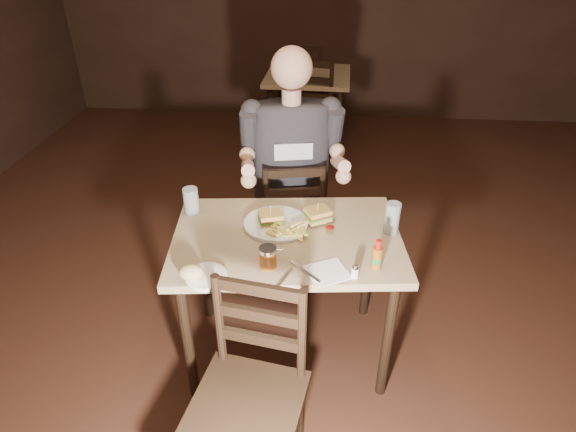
# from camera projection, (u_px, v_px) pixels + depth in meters

# --- Properties ---
(room_shell) EXTENTS (7.00, 7.00, 7.00)m
(room_shell) POSITION_uv_depth(u_px,v_px,m) (320.00, 89.00, 2.16)
(room_shell) COLOR black
(room_shell) RESTS_ON ground
(main_table) EXTENTS (1.15, 0.83, 0.77)m
(main_table) POSITION_uv_depth(u_px,v_px,m) (287.00, 252.00, 2.34)
(main_table) COLOR tan
(main_table) RESTS_ON ground
(bg_table) EXTENTS (0.82, 0.82, 0.77)m
(bg_table) POSITION_uv_depth(u_px,v_px,m) (308.00, 83.00, 4.66)
(bg_table) COLOR tan
(bg_table) RESTS_ON ground
(chair_far) EXTENTS (0.47, 0.50, 0.87)m
(chair_far) POSITION_uv_depth(u_px,v_px,m) (291.00, 217.00, 3.06)
(chair_far) COLOR black
(chair_far) RESTS_ON ground
(chair_near) EXTENTS (0.49, 0.53, 0.91)m
(chair_near) POSITION_uv_depth(u_px,v_px,m) (247.00, 405.00, 1.86)
(chair_near) COLOR black
(chair_near) RESTS_ON ground
(bg_chair_far) EXTENTS (0.57, 0.60, 0.95)m
(bg_chair_far) POSITION_uv_depth(u_px,v_px,m) (310.00, 87.00, 5.24)
(bg_chair_far) COLOR black
(bg_chair_far) RESTS_ON ground
(bg_chair_near) EXTENTS (0.55, 0.58, 0.99)m
(bg_chair_near) POSITION_uv_depth(u_px,v_px,m) (304.00, 122.00, 4.30)
(bg_chair_near) COLOR black
(bg_chair_near) RESTS_ON ground
(diner) EXTENTS (0.68, 0.57, 1.04)m
(diner) POSITION_uv_depth(u_px,v_px,m) (292.00, 142.00, 2.73)
(diner) COLOR #2F2E33
(diner) RESTS_ON chair_far
(dinner_plate) EXTENTS (0.34, 0.34, 0.02)m
(dinner_plate) POSITION_uv_depth(u_px,v_px,m) (276.00, 225.00, 2.35)
(dinner_plate) COLOR white
(dinner_plate) RESTS_ON main_table
(sandwich_left) EXTENTS (0.13, 0.12, 0.10)m
(sandwich_left) POSITION_uv_depth(u_px,v_px,m) (271.00, 215.00, 2.32)
(sandwich_left) COLOR #D6B452
(sandwich_left) RESTS_ON dinner_plate
(sandwich_right) EXTENTS (0.14, 0.14, 0.10)m
(sandwich_right) POSITION_uv_depth(u_px,v_px,m) (318.00, 211.00, 2.35)
(sandwich_right) COLOR #D6B452
(sandwich_right) RESTS_ON dinner_plate
(fries_pile) EXTENTS (0.26, 0.19, 0.04)m
(fries_pile) POSITION_uv_depth(u_px,v_px,m) (287.00, 229.00, 2.27)
(fries_pile) COLOR #F4E25E
(fries_pile) RESTS_ON dinner_plate
(ketchup_dollop) EXTENTS (0.05, 0.05, 0.01)m
(ketchup_dollop) POSITION_uv_depth(u_px,v_px,m) (330.00, 227.00, 2.31)
(ketchup_dollop) COLOR maroon
(ketchup_dollop) RESTS_ON dinner_plate
(glass_left) EXTENTS (0.08, 0.08, 0.14)m
(glass_left) POSITION_uv_depth(u_px,v_px,m) (191.00, 201.00, 2.42)
(glass_left) COLOR silver
(glass_left) RESTS_ON main_table
(glass_right) EXTENTS (0.08, 0.08, 0.16)m
(glass_right) POSITION_uv_depth(u_px,v_px,m) (392.00, 218.00, 2.27)
(glass_right) COLOR silver
(glass_right) RESTS_ON main_table
(hot_sauce) EXTENTS (0.05, 0.05, 0.14)m
(hot_sauce) POSITION_uv_depth(u_px,v_px,m) (377.00, 254.00, 2.04)
(hot_sauce) COLOR #914910
(hot_sauce) RESTS_ON main_table
(salt_shaker) EXTENTS (0.03, 0.03, 0.06)m
(salt_shaker) POSITION_uv_depth(u_px,v_px,m) (355.00, 272.00, 2.01)
(salt_shaker) COLOR white
(salt_shaker) RESTS_ON main_table
(syrup_dispenser) EXTENTS (0.08, 0.08, 0.10)m
(syrup_dispenser) POSITION_uv_depth(u_px,v_px,m) (268.00, 257.00, 2.06)
(syrup_dispenser) COLOR #914910
(syrup_dispenser) RESTS_ON main_table
(napkin) EXTENTS (0.22, 0.21, 0.00)m
(napkin) POSITION_uv_depth(u_px,v_px,m) (327.00, 272.00, 2.05)
(napkin) COLOR white
(napkin) RESTS_ON main_table
(knife) EXTENTS (0.14, 0.14, 0.00)m
(knife) POSITION_uv_depth(u_px,v_px,m) (305.00, 271.00, 2.05)
(knife) COLOR silver
(knife) RESTS_ON napkin
(fork) EXTENTS (0.07, 0.15, 0.00)m
(fork) POSITION_uv_depth(u_px,v_px,m) (284.00, 279.00, 2.01)
(fork) COLOR silver
(fork) RESTS_ON napkin
(side_plate) EXTENTS (0.19, 0.19, 0.01)m
(side_plate) POSITION_uv_depth(u_px,v_px,m) (206.00, 277.00, 2.01)
(side_plate) COLOR white
(side_plate) RESTS_ON main_table
(bread_roll) EXTENTS (0.11, 0.10, 0.06)m
(bread_roll) POSITION_uv_depth(u_px,v_px,m) (191.00, 272.00, 1.98)
(bread_roll) COLOR #E0C06C
(bread_roll) RESTS_ON side_plate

